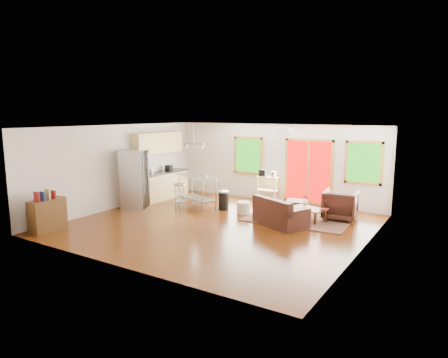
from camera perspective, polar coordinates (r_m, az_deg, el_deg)
The scene contains 28 objects.
floor at distance 10.77m, azimuth -0.86°, elevation -6.59°, with size 7.50×7.00×0.02m, color #3D1A05.
ceiling at distance 10.36m, azimuth -0.89°, elevation 7.49°, with size 7.50×7.00×0.02m, color white.
back_wall at distance 13.53m, azimuth 7.29°, elevation 2.30°, with size 7.50×0.02×2.60m, color silver.
left_wall at distance 12.91m, azimuth -14.99°, elevation 1.71°, with size 0.02×7.00×2.60m, color silver.
right_wall at distance 9.02m, azimuth 19.55°, elevation -1.72°, with size 0.02×7.00×2.60m, color silver.
front_wall at distance 7.84m, azimuth -15.08°, elevation -3.13°, with size 7.50×0.02×2.60m, color silver.
window_left at distance 13.91m, azimuth 3.48°, elevation 3.38°, with size 1.10×0.05×1.30m.
french_doors at distance 13.05m, azimuth 11.95°, elevation 1.02°, with size 1.60×0.05×2.10m.
window_right at distance 12.52m, azimuth 19.32°, elevation 2.19°, with size 1.10×0.05×1.30m.
rug at distance 11.61m, azimuth 10.77°, elevation -5.45°, with size 2.80×2.15×0.03m, color #4A5636.
loveseat at distance 10.71m, azimuth 7.94°, elevation -5.05°, with size 1.62×1.31×0.76m.
coffee_table at distance 11.27m, azimuth 11.99°, elevation -4.33°, with size 1.06×0.83×0.37m.
armchair at distance 11.63m, azimuth 16.29°, elevation -3.39°, with size 0.89×0.83×0.92m, color black.
ottoman at distance 12.13m, azimuth 10.25°, elevation -3.92°, with size 0.58×0.58×0.39m, color black.
pouf at distance 11.89m, azimuth 2.80°, elevation -4.12°, with size 0.41×0.41×0.36m, color beige.
vase at distance 11.42m, azimuth 11.51°, elevation -3.19°, with size 0.17×0.18×0.29m.
book at distance 11.05m, azimuth 13.71°, elevation -3.55°, with size 0.20×0.02×0.26m, color maroon.
cabinets at distance 13.98m, azimuth -9.05°, elevation 0.94°, with size 0.64×2.24×2.30m.
refrigerator at distance 12.76m, azimuth -12.64°, elevation -0.03°, with size 0.96×0.95×1.83m.
island at distance 12.74m, azimuth -3.89°, elevation -0.89°, with size 1.69×1.17×0.99m.
cup at distance 12.43m, azimuth -2.58°, elevation 0.39°, with size 0.12×0.09×0.12m, color white.
bar_stool_a at distance 12.92m, azimuth -6.30°, elevation -1.52°, with size 0.37×0.37×0.70m.
bar_stool_b at distance 12.44m, azimuth -6.37°, elevation -1.58°, with size 0.44×0.44×0.80m.
trash_can at distance 12.32m, azimuth -0.07°, elevation -3.05°, with size 0.38×0.38×0.59m.
kitchen_cart at distance 13.40m, azimuth 6.19°, elevation -0.15°, with size 0.77×0.55×1.09m.
bookshelf at distance 11.07m, azimuth -23.89°, elevation -4.64°, with size 0.42×0.94×1.08m.
ceiling_flush at distance 10.13m, azimuth 8.65°, elevation 6.88°, with size 0.35×0.35×0.12m, color white.
pendant_light at distance 12.71m, azimuth -4.37°, elevation 4.60°, with size 0.80×0.18×0.79m.
Camera 1 is at (5.67, -8.66, 2.96)m, focal length 32.00 mm.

